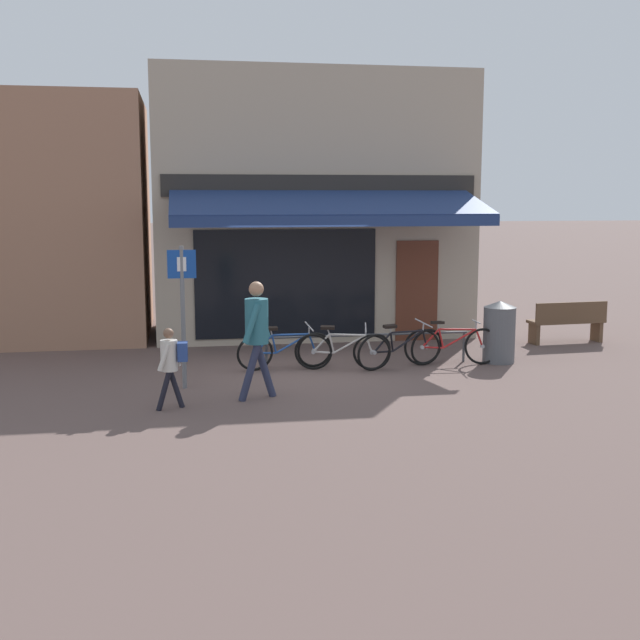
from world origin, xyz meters
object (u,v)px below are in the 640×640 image
at_px(bicycle_blue, 285,350).
at_px(parking_sign, 183,302).
at_px(bicycle_silver, 342,350).
at_px(litter_bin, 499,332).
at_px(pedestrian_adult, 257,327).
at_px(bicycle_black, 401,348).
at_px(bicycle_red, 452,345).
at_px(pedestrian_child, 171,358).
at_px(park_bench, 568,321).

height_order(bicycle_blue, parking_sign, parking_sign).
relative_size(bicycle_silver, litter_bin, 1.48).
bearing_deg(bicycle_silver, litter_bin, 16.30).
bearing_deg(bicycle_blue, pedestrian_adult, -115.58).
relative_size(bicycle_black, pedestrian_adult, 0.97).
bearing_deg(litter_bin, bicycle_red, -174.96).
bearing_deg(bicycle_black, pedestrian_child, -170.43).
bearing_deg(bicycle_blue, pedestrian_child, -136.08).
height_order(bicycle_black, pedestrian_adult, pedestrian_adult).
relative_size(bicycle_blue, pedestrian_adult, 0.97).
xyz_separation_m(bicycle_silver, bicycle_black, (1.06, 0.02, 0.01)).
height_order(bicycle_blue, bicycle_red, bicycle_blue).
bearing_deg(pedestrian_child, parking_sign, -95.86).
distance_m(pedestrian_child, park_bench, 8.90).
xyz_separation_m(pedestrian_adult, park_bench, (6.74, 3.52, -0.62)).
xyz_separation_m(bicycle_black, parking_sign, (-3.77, -0.88, 1.02)).
height_order(bicycle_blue, park_bench, park_bench).
distance_m(bicycle_blue, litter_bin, 3.94).
height_order(pedestrian_child, parking_sign, parking_sign).
relative_size(bicycle_blue, bicycle_black, 0.99).
bearing_deg(park_bench, pedestrian_adult, -156.31).
relative_size(parking_sign, park_bench, 1.38).
height_order(bicycle_silver, park_bench, park_bench).
bearing_deg(bicycle_red, bicycle_blue, -176.97).
distance_m(litter_bin, park_bench, 2.67).
xyz_separation_m(bicycle_red, litter_bin, (0.92, 0.08, 0.21)).
height_order(parking_sign, park_bench, parking_sign).
height_order(pedestrian_adult, pedestrian_child, pedestrian_adult).
distance_m(bicycle_blue, pedestrian_child, 3.05).
bearing_deg(park_bench, parking_sign, -165.05).
bearing_deg(pedestrian_child, bicycle_silver, -141.87).
relative_size(bicycle_blue, bicycle_red, 0.98).
distance_m(bicycle_blue, bicycle_red, 3.02).
bearing_deg(bicycle_blue, park_bench, 7.45).
bearing_deg(parking_sign, litter_bin, 10.73).
bearing_deg(park_bench, bicycle_black, -160.08).
bearing_deg(bicycle_red, parking_sign, -162.98).
distance_m(bicycle_silver, parking_sign, 3.02).
height_order(bicycle_silver, litter_bin, litter_bin).
relative_size(bicycle_silver, bicycle_black, 0.96).
height_order(bicycle_black, pedestrian_child, pedestrian_child).
bearing_deg(bicycle_red, litter_bin, 10.25).
bearing_deg(pedestrian_adult, parking_sign, -40.23).
xyz_separation_m(pedestrian_child, parking_sign, (0.17, 1.24, 0.65)).
distance_m(bicycle_black, litter_bin, 1.93).
relative_size(bicycle_silver, pedestrian_child, 1.42).
bearing_deg(bicycle_red, bicycle_silver, -170.90).
xyz_separation_m(bicycle_blue, parking_sign, (-1.74, -1.11, 1.04)).
xyz_separation_m(bicycle_silver, pedestrian_child, (-2.89, -2.09, 0.38)).
relative_size(pedestrian_adult, pedestrian_child, 1.51).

